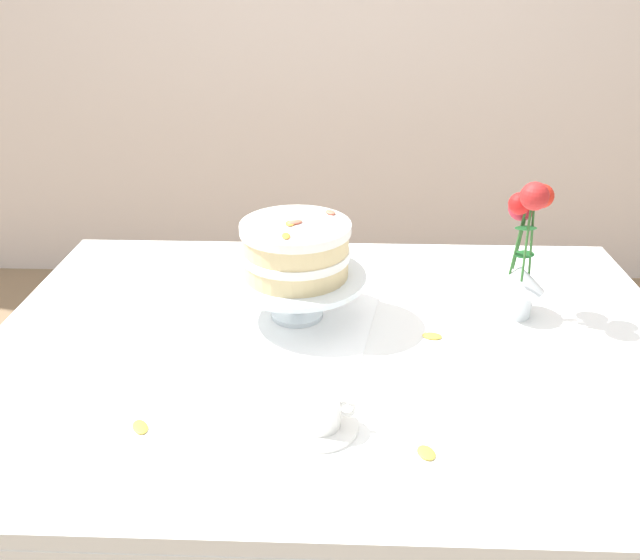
# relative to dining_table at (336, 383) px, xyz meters

# --- Properties ---
(dining_table) EXTENTS (1.40, 1.00, 0.74)m
(dining_table) POSITION_rel_dining_table_xyz_m (0.00, 0.00, 0.00)
(dining_table) COLOR white
(dining_table) RESTS_ON ground
(linen_napkin) EXTENTS (0.37, 0.37, 0.00)m
(linen_napkin) POSITION_rel_dining_table_xyz_m (-0.09, 0.11, 0.09)
(linen_napkin) COLOR white
(linen_napkin) RESTS_ON dining_table
(cake_stand) EXTENTS (0.29, 0.29, 0.10)m
(cake_stand) POSITION_rel_dining_table_xyz_m (-0.09, 0.11, 0.17)
(cake_stand) COLOR silver
(cake_stand) RESTS_ON linen_napkin
(layer_cake) EXTENTS (0.22, 0.22, 0.12)m
(layer_cake) POSITION_rel_dining_table_xyz_m (-0.09, 0.11, 0.25)
(layer_cake) COLOR beige
(layer_cake) RESTS_ON cake_stand
(flower_vase) EXTENTS (0.11, 0.12, 0.30)m
(flower_vase) POSITION_rel_dining_table_xyz_m (0.38, 0.14, 0.23)
(flower_vase) COLOR silver
(flower_vase) RESTS_ON dining_table
(teacup) EXTENTS (0.12, 0.12, 0.07)m
(teacup) POSITION_rel_dining_table_xyz_m (-0.02, -0.25, 0.12)
(teacup) COLOR white
(teacup) RESTS_ON dining_table
(loose_petal_0) EXTENTS (0.04, 0.04, 0.01)m
(loose_petal_0) POSITION_rel_dining_table_xyz_m (0.05, 0.29, 0.09)
(loose_petal_0) COLOR yellow
(loose_petal_0) RESTS_ON dining_table
(loose_petal_1) EXTENTS (0.04, 0.03, 0.00)m
(loose_petal_1) POSITION_rel_dining_table_xyz_m (0.19, 0.04, 0.09)
(loose_petal_1) COLOR yellow
(loose_petal_1) RESTS_ON dining_table
(loose_petal_2) EXTENTS (0.04, 0.05, 0.00)m
(loose_petal_2) POSITION_rel_dining_table_xyz_m (-0.31, -0.26, 0.09)
(loose_petal_2) COLOR yellow
(loose_petal_2) RESTS_ON dining_table
(loose_petal_3) EXTENTS (0.04, 0.04, 0.00)m
(loose_petal_3) POSITION_rel_dining_table_xyz_m (0.14, -0.30, 0.09)
(loose_petal_3) COLOR yellow
(loose_petal_3) RESTS_ON dining_table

